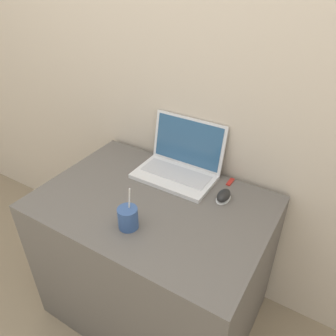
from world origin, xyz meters
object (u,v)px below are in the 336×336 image
(laptop, at_px, (180,163))
(computer_mouse, at_px, (224,196))
(usb_stick, at_px, (230,182))
(drink_cup, at_px, (128,217))

(laptop, height_order, computer_mouse, laptop)
(laptop, bearing_deg, computer_mouse, -16.01)
(laptop, xyz_separation_m, usb_stick, (0.25, 0.06, -0.06))
(drink_cup, height_order, computer_mouse, drink_cup)
(drink_cup, xyz_separation_m, usb_stick, (0.23, 0.49, -0.04))
(laptop, bearing_deg, drink_cup, -87.76)
(laptop, height_order, usb_stick, laptop)
(usb_stick, bearing_deg, laptop, -166.88)
(computer_mouse, xyz_separation_m, usb_stick, (-0.02, 0.13, -0.01))
(usb_stick, bearing_deg, drink_cup, -114.92)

